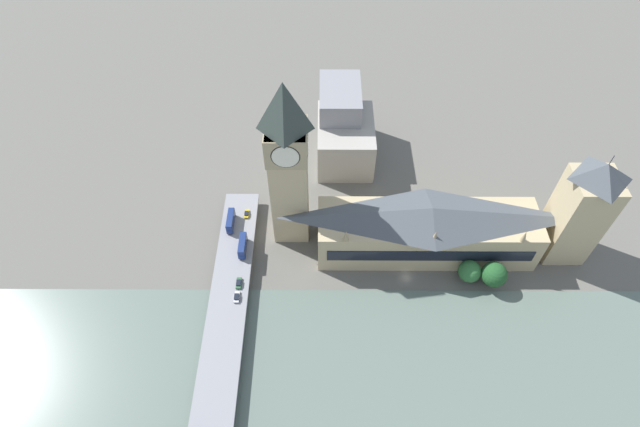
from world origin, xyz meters
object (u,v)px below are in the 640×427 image
object	(u,v)px
car_northbound_lead	(247,214)
car_southbound_mid	(237,297)
car_northbound_mid	(239,283)
parliament_hall	(427,229)
clock_tower	(288,162)
double_decker_bus_lead	(243,245)
road_bridge	(221,358)
victoria_tower	(580,211)
double_decker_bus_mid	(231,221)

from	to	relation	value
car_northbound_lead	car_southbound_mid	bearing A→B (deg)	-179.66
car_northbound_mid	car_northbound_lead	bearing A→B (deg)	0.57
parliament_hall	clock_tower	distance (m)	60.42
parliament_hall	car_northbound_lead	size ratio (longest dim) A/B	19.33
double_decker_bus_lead	car_southbound_mid	bearing A→B (deg)	179.71
road_bridge	car_southbound_mid	bearing A→B (deg)	-8.03
road_bridge	car_northbound_lead	size ratio (longest dim) A/B	33.57
clock_tower	victoria_tower	world-z (taller)	clock_tower
road_bridge	car_southbound_mid	distance (m)	22.87
double_decker_bus_mid	car_northbound_mid	distance (m)	28.93
parliament_hall	double_decker_bus_mid	world-z (taller)	parliament_hall
clock_tower	parliament_hall	bearing A→B (deg)	-100.31
clock_tower	car_northbound_mid	world-z (taller)	clock_tower
car_northbound_lead	car_northbound_mid	distance (m)	33.50
clock_tower	victoria_tower	xyz separation A→B (m)	(-9.64, -107.78, -15.07)
victoria_tower	clock_tower	bearing A→B (deg)	84.89
clock_tower	victoria_tower	size ratio (longest dim) A/B	1.41
double_decker_bus_lead	car_northbound_lead	bearing A→B (deg)	1.13
car_northbound_mid	car_southbound_mid	world-z (taller)	car_northbound_mid
double_decker_bus_mid	car_northbound_lead	distance (m)	8.09
double_decker_bus_lead	car_northbound_lead	xyz separation A→B (m)	(17.56, 0.35, -2.04)
parliament_hall	car_northbound_mid	xyz separation A→B (m)	(-20.31, 71.98, -6.81)
double_decker_bus_lead	parliament_hall	bearing A→B (deg)	-86.53
car_northbound_lead	double_decker_bus_mid	bearing A→B (deg)	132.66
clock_tower	car_northbound_mid	bearing A→B (deg)	148.12
victoria_tower	double_decker_bus_lead	xyz separation A→B (m)	(-4.43, 126.43, -16.49)
road_bridge	car_southbound_mid	size ratio (longest dim) A/B	31.63
clock_tower	double_decker_bus_lead	bearing A→B (deg)	127.02
car_northbound_lead	clock_tower	bearing A→B (deg)	-100.42
double_decker_bus_mid	parliament_hall	bearing A→B (deg)	-95.78
double_decker_bus_mid	road_bridge	bearing A→B (deg)	-177.18
car_northbound_mid	car_southbound_mid	distance (m)	5.90
car_northbound_lead	double_decker_bus_lead	bearing A→B (deg)	-178.87
double_decker_bus_mid	double_decker_bus_lead	bearing A→B (deg)	-153.60
victoria_tower	double_decker_bus_mid	world-z (taller)	victoria_tower
road_bridge	double_decker_bus_mid	bearing A→B (deg)	2.82
parliament_hall	road_bridge	world-z (taller)	parliament_hall
double_decker_bus_lead	car_northbound_lead	world-z (taller)	double_decker_bus_lead
parliament_hall	victoria_tower	world-z (taller)	victoria_tower
car_northbound_lead	road_bridge	bearing A→B (deg)	177.27
parliament_hall	car_southbound_mid	xyz separation A→B (m)	(-26.21, 72.07, -6.82)
double_decker_bus_lead	double_decker_bus_mid	distance (m)	13.70
parliament_hall	double_decker_bus_lead	world-z (taller)	parliament_hall
parliament_hall	double_decker_bus_mid	distance (m)	78.60
double_decker_bus_lead	double_decker_bus_mid	world-z (taller)	double_decker_bus_mid
double_decker_bus_lead	road_bridge	bearing A→B (deg)	175.75
victoria_tower	road_bridge	xyz separation A→B (m)	(-48.85, 129.73, -20.16)
double_decker_bus_lead	car_southbound_mid	xyz separation A→B (m)	(-21.84, 0.11, -1.99)
clock_tower	double_decker_bus_mid	distance (m)	40.09
clock_tower	car_southbound_mid	distance (m)	52.60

